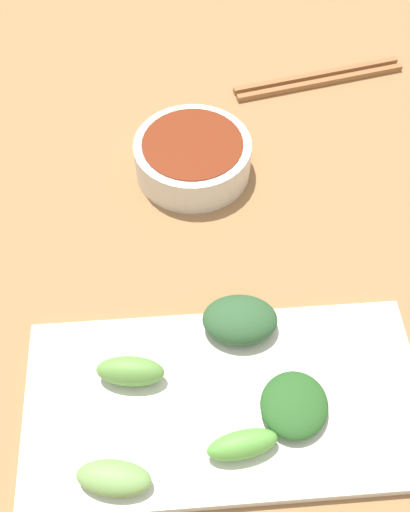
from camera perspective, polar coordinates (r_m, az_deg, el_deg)
tabletop at (r=0.65m, az=0.82°, el=-4.42°), size 2.10×2.10×0.02m
sauce_bowl at (r=0.73m, az=-1.12°, el=9.03°), size 0.13×0.13×0.04m
serving_plate at (r=0.58m, az=1.42°, el=-13.08°), size 0.18×0.36×0.01m
broccoli_stalk_0 at (r=0.55m, az=3.39°, el=-16.61°), size 0.03×0.06×0.03m
broccoli_leafy_1 at (r=0.60m, az=3.17°, el=-5.75°), size 0.06×0.08×0.03m
broccoli_leafy_2 at (r=0.57m, az=8.05°, el=-13.16°), size 0.08×0.08×0.02m
broccoli_stalk_3 at (r=0.55m, az=-8.22°, el=-19.20°), size 0.04×0.07×0.02m
broccoli_stalk_4 at (r=0.58m, az=-6.75°, el=-10.28°), size 0.03×0.06×0.03m
chopsticks at (r=0.88m, az=10.22°, el=15.42°), size 0.07×0.23×0.01m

